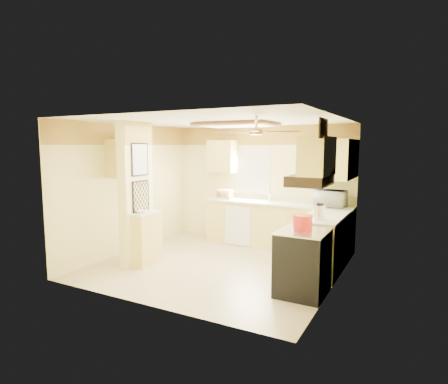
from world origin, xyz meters
The scene contains 34 objects.
floor centered at (0.00, 0.00, 0.00)m, with size 4.00×4.00×0.00m, color #C9B68B.
ceiling centered at (0.00, 0.00, 2.50)m, with size 4.00×4.00×0.00m, color white.
wall_back centered at (0.00, 1.90, 1.25)m, with size 4.00×4.00×0.00m, color #FDEF9B.
wall_front centered at (0.00, -1.90, 1.25)m, with size 4.00×4.00×0.00m, color #FDEF9B.
wall_left centered at (-2.00, 0.00, 1.25)m, with size 3.80×3.80×0.00m, color #FDEF9B.
wall_right centered at (2.00, 0.00, 1.25)m, with size 3.80×3.80×0.00m, color #FDEF9B.
wallpaper_border centered at (0.00, 1.88, 2.30)m, with size 4.00×0.02×0.40m, color #FCC84A.
partition_column centered at (-1.35, -0.55, 1.25)m, with size 0.20×0.70×2.50m, color #FDEF9B.
partition_ledge centered at (-1.13, -0.55, 0.45)m, with size 0.25×0.55×0.90m, color #FFED7A.
ledge_top centered at (-1.13, -0.55, 0.92)m, with size 0.28×0.58×0.04m, color silver.
lower_cabinets_back centered at (0.50, 1.60, 0.45)m, with size 3.00×0.60×0.90m, color #FFED7A.
lower_cabinets_right centered at (1.70, 0.60, 0.45)m, with size 0.60×1.40×0.90m, color #FFED7A.
countertop_back centered at (0.50, 1.59, 0.92)m, with size 3.04×0.64×0.04m, color silver.
countertop_right centered at (1.69, 0.60, 0.92)m, with size 0.64×1.44×0.04m, color silver.
dishwasher_panel centered at (-0.25, 1.29, 0.43)m, with size 0.58×0.02×0.80m, color white.
window centered at (-0.25, 1.89, 1.55)m, with size 0.92×0.02×1.02m.
upper_cab_back_left centered at (-0.85, 1.72, 1.85)m, with size 0.60×0.35×0.70m, color #FFED7A.
upper_cab_back_right centered at (1.55, 1.72, 1.85)m, with size 0.90×0.35×0.70m, color #FFED7A.
upper_cab_right centered at (1.82, 1.25, 1.85)m, with size 0.35×1.00×0.70m, color #FFED7A.
upper_cab_left_wall centered at (-1.82, -0.25, 1.85)m, with size 0.35×0.75×0.70m, color #FFED7A.
upper_cab_over_stove centered at (1.82, -0.55, 1.95)m, with size 0.35×0.76×0.52m, color #FFED7A.
stove centered at (1.67, -0.55, 0.46)m, with size 0.68×0.77×0.92m.
range_hood centered at (1.74, -0.55, 1.62)m, with size 0.50×0.76×0.14m, color black.
poster_menu centered at (-1.24, -0.55, 1.85)m, with size 0.02×0.42×0.57m.
poster_nashville centered at (-1.24, -0.55, 1.20)m, with size 0.02×0.42×0.57m.
ceiling_light_panel centered at (0.10, 0.50, 2.46)m, with size 1.35×0.95×0.06m.
ceiling_fan centered at (1.00, -0.70, 2.29)m, with size 1.15×1.15×0.26m.
vent_grate centered at (1.98, -0.90, 2.30)m, with size 0.02×0.40×0.25m, color black.
microwave centered at (1.57, 1.59, 1.09)m, with size 0.55×0.38×0.31m, color white.
bowl centered at (-1.15, -0.66, 0.96)m, with size 0.19×0.19×0.05m, color white.
dutch_oven centered at (1.62, -0.44, 1.01)m, with size 0.29×0.29×0.19m.
kettle centered at (1.70, 0.20, 1.06)m, with size 0.17×0.17×0.26m.
dish_rack centered at (-0.71, 1.57, 1.01)m, with size 0.36×0.28×0.19m.
utensil_crock centered at (0.32, 1.70, 1.01)m, with size 0.10×0.10×0.21m.
Camera 1 is at (3.09, -5.57, 2.10)m, focal length 30.00 mm.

